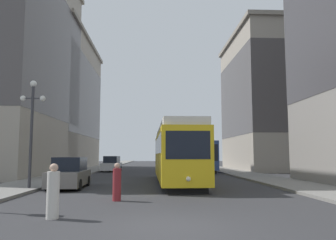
{
  "coord_description": "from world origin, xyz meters",
  "views": [
    {
      "loc": [
        -0.48,
        -9.4,
        1.95
      ],
      "look_at": [
        0.33,
        9.32,
        3.92
      ],
      "focal_mm": 35.73,
      "sensor_mm": 36.0,
      "label": 1
    }
  ],
  "objects_px": {
    "pedestrian_crossing_far": "(53,193)",
    "lamp_post_left_near": "(32,117)",
    "transit_bus": "(198,155)",
    "pedestrian_crossing_near": "(117,183)",
    "streetcar": "(176,153)",
    "parked_car_left_mid": "(112,164)",
    "parked_car_left_near": "(70,174)"
  },
  "relations": [
    {
      "from": "transit_bus",
      "to": "pedestrian_crossing_far",
      "type": "relative_size",
      "value": 7.33
    },
    {
      "from": "streetcar",
      "to": "transit_bus",
      "type": "bearing_deg",
      "value": 76.5
    },
    {
      "from": "streetcar",
      "to": "parked_car_left_mid",
      "type": "distance_m",
      "value": 17.79
    },
    {
      "from": "parked_car_left_near",
      "to": "parked_car_left_mid",
      "type": "distance_m",
      "value": 19.99
    },
    {
      "from": "streetcar",
      "to": "lamp_post_left_near",
      "type": "xyz_separation_m",
      "value": [
        -8.46,
        -4.73,
        1.97
      ]
    },
    {
      "from": "transit_bus",
      "to": "parked_car_left_near",
      "type": "height_order",
      "value": "transit_bus"
    },
    {
      "from": "streetcar",
      "to": "parked_car_left_near",
      "type": "distance_m",
      "value": 7.54
    },
    {
      "from": "streetcar",
      "to": "lamp_post_left_near",
      "type": "bearing_deg",
      "value": -151.6
    },
    {
      "from": "parked_car_left_near",
      "to": "parked_car_left_mid",
      "type": "relative_size",
      "value": 1.02
    },
    {
      "from": "pedestrian_crossing_far",
      "to": "lamp_post_left_near",
      "type": "bearing_deg",
      "value": 91.42
    },
    {
      "from": "streetcar",
      "to": "pedestrian_crossing_far",
      "type": "relative_size",
      "value": 8.87
    },
    {
      "from": "transit_bus",
      "to": "pedestrian_crossing_near",
      "type": "bearing_deg",
      "value": -106.43
    },
    {
      "from": "lamp_post_left_near",
      "to": "parked_car_left_mid",
      "type": "bearing_deg",
      "value": 84.88
    },
    {
      "from": "transit_bus",
      "to": "parked_car_left_mid",
      "type": "height_order",
      "value": "transit_bus"
    },
    {
      "from": "parked_car_left_near",
      "to": "lamp_post_left_near",
      "type": "distance_m",
      "value": 3.94
    },
    {
      "from": "transit_bus",
      "to": "pedestrian_crossing_near",
      "type": "distance_m",
      "value": 26.76
    },
    {
      "from": "streetcar",
      "to": "parked_car_left_mid",
      "type": "height_order",
      "value": "streetcar"
    },
    {
      "from": "parked_car_left_mid",
      "to": "streetcar",
      "type": "bearing_deg",
      "value": -65.15
    },
    {
      "from": "streetcar",
      "to": "pedestrian_crossing_near",
      "type": "height_order",
      "value": "streetcar"
    },
    {
      "from": "transit_bus",
      "to": "parked_car_left_mid",
      "type": "relative_size",
      "value": 2.61
    },
    {
      "from": "parked_car_left_mid",
      "to": "pedestrian_crossing_near",
      "type": "relative_size",
      "value": 2.94
    },
    {
      "from": "streetcar",
      "to": "parked_car_left_mid",
      "type": "bearing_deg",
      "value": 110.85
    },
    {
      "from": "parked_car_left_mid",
      "to": "lamp_post_left_near",
      "type": "distance_m",
      "value": 21.55
    },
    {
      "from": "pedestrian_crossing_near",
      "to": "pedestrian_crossing_far",
      "type": "relative_size",
      "value": 0.96
    },
    {
      "from": "parked_car_left_near",
      "to": "pedestrian_crossing_far",
      "type": "distance_m",
      "value": 9.82
    },
    {
      "from": "parked_car_left_mid",
      "to": "pedestrian_crossing_far",
      "type": "relative_size",
      "value": 2.81
    },
    {
      "from": "streetcar",
      "to": "parked_car_left_mid",
      "type": "relative_size",
      "value": 3.15
    },
    {
      "from": "pedestrian_crossing_near",
      "to": "pedestrian_crossing_far",
      "type": "bearing_deg",
      "value": -130.36
    },
    {
      "from": "transit_bus",
      "to": "parked_car_left_mid",
      "type": "xyz_separation_m",
      "value": [
        -10.3,
        -0.16,
        -1.1
      ]
    },
    {
      "from": "pedestrian_crossing_far",
      "to": "lamp_post_left_near",
      "type": "xyz_separation_m",
      "value": [
        -3.77,
        8.41,
        3.28
      ]
    },
    {
      "from": "pedestrian_crossing_far",
      "to": "parked_car_left_mid",
      "type": "bearing_deg",
      "value": 70.89
    },
    {
      "from": "parked_car_left_mid",
      "to": "pedestrian_crossing_near",
      "type": "bearing_deg",
      "value": -79.27
    }
  ]
}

